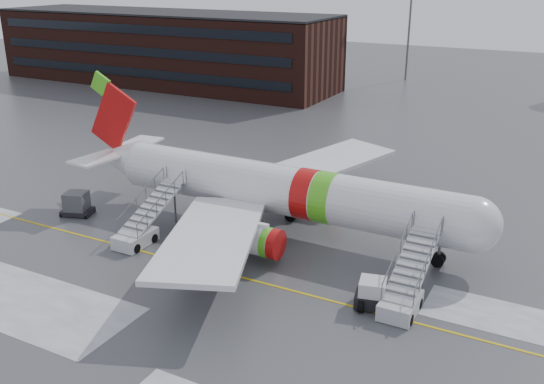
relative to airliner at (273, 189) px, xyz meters
The scene contains 8 objects.
ground 8.00m from the airliner, 106.72° to the right, with size 260.00×260.00×0.00m, color #494C4F.
airliner is the anchor object (origin of this frame).
airstair_fwd 14.23m from the airliner, 27.76° to the right, with size 2.05×7.70×3.48m.
airstair_aft 10.40m from the airliner, 139.83° to the right, with size 2.05×7.70×3.48m.
pushback_tug 13.47m from the airliner, 33.45° to the right, with size 3.45×2.88×1.80m.
uld_container 16.85m from the airliner, 162.90° to the right, with size 2.84×2.43×1.97m.
terminal_building 67.33m from the airliner, 134.41° to the left, with size 62.00×16.11×12.30m.
light_mast_far_n 72.54m from the airliner, 98.07° to the left, with size 1.20×1.20×24.25m.
Camera 1 is at (22.46, -31.74, 19.46)m, focal length 40.00 mm.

